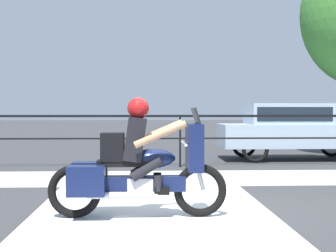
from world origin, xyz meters
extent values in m
plane|color=#38383A|center=(0.00, 0.00, 0.00)|extent=(120.00, 120.00, 0.00)
cube|color=#B7B2A8|center=(0.00, 3.40, 0.01)|extent=(44.00, 2.40, 0.01)
cube|color=silver|center=(-0.78, -0.20, 0.00)|extent=(3.34, 6.00, 0.01)
cube|color=black|center=(0.00, 5.42, 1.28)|extent=(36.00, 0.04, 0.06)
cube|color=black|center=(0.00, 5.42, 0.72)|extent=(36.00, 0.03, 0.04)
cylinder|color=black|center=(0.00, 5.42, 0.65)|extent=(0.05, 0.05, 1.31)
torus|color=black|center=(-0.14, -0.50, 0.36)|extent=(0.71, 0.11, 0.71)
torus|color=black|center=(-1.82, -0.50, 0.36)|extent=(0.71, 0.11, 0.71)
cube|color=#141E47|center=(-0.98, -0.50, 0.46)|extent=(1.28, 0.22, 0.20)
cube|color=silver|center=(-0.95, -0.50, 0.41)|extent=(0.34, 0.26, 0.26)
ellipsoid|color=#141E47|center=(-0.78, -0.50, 0.79)|extent=(0.61, 0.30, 0.26)
cube|color=black|center=(-1.15, -0.50, 0.73)|extent=(0.74, 0.28, 0.08)
cube|color=#141E47|center=(-0.22, -0.50, 0.94)|extent=(0.20, 0.59, 0.63)
cube|color=#1E232B|center=(-0.20, -0.50, 1.36)|extent=(0.10, 0.50, 0.24)
cylinder|color=silver|center=(-0.36, -0.50, 0.99)|extent=(0.04, 0.70, 0.04)
cylinder|color=silver|center=(-1.18, -0.66, 0.33)|extent=(0.92, 0.09, 0.09)
cube|color=#141E47|center=(-1.64, -0.74, 0.53)|extent=(0.48, 0.28, 0.39)
cube|color=#141E47|center=(-1.64, -0.26, 0.53)|extent=(0.48, 0.28, 0.39)
cylinder|color=silver|center=(-0.17, -0.50, 0.65)|extent=(0.20, 0.06, 0.58)
cube|color=black|center=(-1.01, -0.50, 1.05)|extent=(0.32, 0.36, 0.61)
sphere|color=tan|center=(-0.97, -0.50, 1.44)|extent=(0.23, 0.23, 0.23)
sphere|color=#B21919|center=(-0.97, -0.50, 1.46)|extent=(0.29, 0.29, 0.29)
cylinder|color=black|center=(-0.86, -0.65, 0.67)|extent=(0.44, 0.13, 0.34)
cylinder|color=black|center=(-0.71, -0.65, 0.48)|extent=(0.11, 0.11, 0.20)
cube|color=black|center=(-0.66, -0.65, 0.38)|extent=(0.20, 0.10, 0.09)
cylinder|color=black|center=(-0.86, -0.35, 0.67)|extent=(0.44, 0.13, 0.34)
cylinder|color=black|center=(-0.71, -0.35, 0.48)|extent=(0.11, 0.11, 0.20)
cube|color=black|center=(-0.66, -0.35, 0.38)|extent=(0.20, 0.10, 0.09)
cylinder|color=tan|center=(-0.69, -0.80, 1.13)|extent=(0.69, 0.09, 0.36)
cylinder|color=tan|center=(-0.69, -0.20, 1.13)|extent=(0.69, 0.09, 0.36)
cube|color=black|center=(-1.31, -0.50, 0.95)|extent=(0.31, 0.30, 0.37)
cube|color=#9EB2C6|center=(3.45, 7.14, 0.70)|extent=(4.34, 1.73, 0.65)
cube|color=#9EB2C6|center=(3.19, 7.14, 1.32)|extent=(2.26, 1.52, 0.59)
cube|color=#19232D|center=(4.29, 7.14, 1.32)|extent=(0.04, 1.35, 0.47)
cube|color=#19232D|center=(3.19, 7.14, 1.32)|extent=(2.08, 1.55, 0.38)
torus|color=black|center=(4.79, 7.94, 0.37)|extent=(0.74, 0.11, 0.74)
torus|color=black|center=(2.10, 6.35, 0.37)|extent=(0.74, 0.11, 0.74)
torus|color=black|center=(2.10, 7.94, 0.37)|extent=(0.74, 0.11, 0.74)
camera|label=1|loc=(-0.89, -7.35, 1.45)|focal=55.00mm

